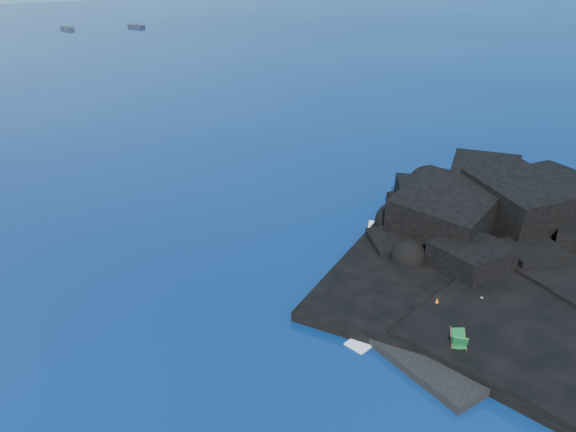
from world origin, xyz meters
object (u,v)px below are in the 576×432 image
at_px(deck_chair, 459,334).
at_px(distant_boat_b, 136,28).
at_px(sunbather, 481,305).
at_px(marker_cone, 437,303).
at_px(distant_boat_a, 67,30).

relative_size(deck_chair, distant_boat_b, 0.34).
bearing_deg(sunbather, deck_chair, 164.53).
bearing_deg(distant_boat_b, marker_cone, -122.70).
bearing_deg(distant_boat_a, deck_chair, -107.22).
height_order(deck_chair, marker_cone, deck_chair).
distance_m(sunbather, distant_boat_a, 117.89).
bearing_deg(distant_boat_b, distant_boat_a, 142.77).
bearing_deg(marker_cone, sunbather, -42.05).
bearing_deg(distant_boat_b, sunbather, -121.83).
bearing_deg(distant_boat_b, deck_chair, -123.02).
distance_m(deck_chair, marker_cone, 2.53).
relative_size(deck_chair, distant_boat_a, 0.35).
relative_size(marker_cone, distant_boat_b, 0.12).
distance_m(deck_chair, distant_boat_a, 119.29).
bearing_deg(distant_boat_a, marker_cone, -106.77).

